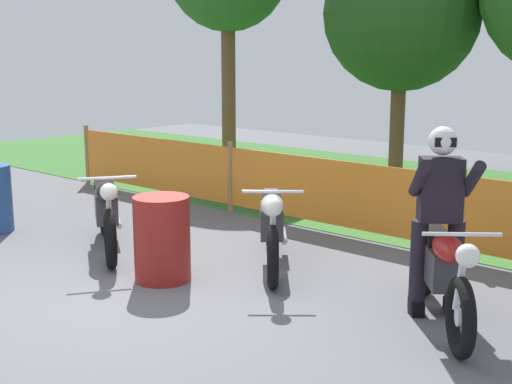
{
  "coord_description": "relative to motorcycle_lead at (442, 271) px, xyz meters",
  "views": [
    {
      "loc": [
        5.05,
        -3.82,
        2.29
      ],
      "look_at": [
        0.45,
        1.35,
        0.9
      ],
      "focal_mm": 48.06,
      "sensor_mm": 36.0,
      "label": 1
    }
  ],
  "objects": [
    {
      "name": "ground",
      "position": [
        -2.5,
        -1.44,
        -0.48
      ],
      "size": [
        24.0,
        24.0,
        0.02
      ],
      "primitive_type": "cube",
      "color": "#5B5B60"
    },
    {
      "name": "rider_lead",
      "position": [
        -0.13,
        0.15,
        0.45
      ],
      "size": [
        0.72,
        0.73,
        1.69
      ],
      "rotation": [
        0.0,
        0.0,
        -0.89
      ],
      "color": "black",
      "rests_on": "ground"
    },
    {
      "name": "tree_near_left",
      "position": [
        -4.13,
        6.31,
        2.58
      ],
      "size": [
        2.92,
        2.92,
        4.52
      ],
      "color": "brown",
      "rests_on": "ground"
    },
    {
      "name": "grass_verge",
      "position": [
        -2.5,
        4.96,
        -0.46
      ],
      "size": [
        24.0,
        6.2,
        0.01
      ],
      "primitive_type": "cube",
      "color": "#386B2D",
      "rests_on": "ground"
    },
    {
      "name": "motorcycle_trailing",
      "position": [
        -2.13,
        0.25,
        0.01
      ],
      "size": [
        1.44,
        1.62,
        0.98
      ],
      "rotation": [
        0.0,
        0.0,
        -0.85
      ],
      "color": "black",
      "rests_on": "ground"
    },
    {
      "name": "oil_drum",
      "position": [
        -2.68,
        -0.84,
        -0.03
      ],
      "size": [
        0.58,
        0.58,
        0.88
      ],
      "primitive_type": "cylinder",
      "color": "maroon",
      "rests_on": "ground"
    },
    {
      "name": "barrier_fence",
      "position": [
        -2.5,
        1.86,
        0.07
      ],
      "size": [
        10.84,
        0.08,
        1.05
      ],
      "color": "#997547",
      "rests_on": "ground"
    },
    {
      "name": "motorcycle_lead",
      "position": [
        0.0,
        0.0,
        0.0
      ],
      "size": [
        1.37,
        1.65,
        0.97
      ],
      "rotation": [
        0.0,
        0.0,
        -0.89
      ],
      "color": "black",
      "rests_on": "ground"
    },
    {
      "name": "motorcycle_third",
      "position": [
        -4.0,
        -0.56,
        0.02
      ],
      "size": [
        1.82,
        1.26,
        1.0
      ],
      "rotation": [
        0.0,
        0.0,
        -0.58
      ],
      "color": "black",
      "rests_on": "ground"
    }
  ]
}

